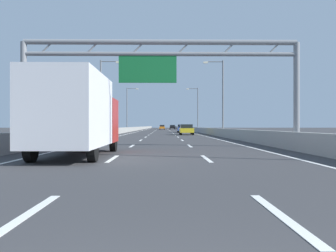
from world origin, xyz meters
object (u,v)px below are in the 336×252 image
sign_gantry (159,65)px  blue_car (183,128)px  streetlamp_right_mid (221,93)px  streetlamp_right_far (197,107)px  yellow_car (186,129)px  white_car (162,127)px  orange_car (162,127)px  black_car (172,127)px  streetlamp_left_far (128,107)px  streetlamp_left_mid (103,93)px  box_truck (76,114)px

sign_gantry → blue_car: (3.84, 46.46, -4.09)m
streetlamp_right_mid → blue_car: (-3.73, 21.60, -4.64)m
streetlamp_right_far → streetlamp_right_mid: bearing=-90.0°
yellow_car → white_car: size_ratio=0.97×
sign_gantry → orange_car: 99.89m
sign_gantry → streetlamp_right_far: (7.57, 58.76, 0.55)m
black_car → blue_car: bearing=-89.6°
streetlamp_left_far → blue_car: bearing=-47.7°
streetlamp_right_mid → streetlamp_left_far: size_ratio=1.00×
yellow_car → streetlamp_left_mid: bearing=-156.0°
white_car → blue_car: (3.90, -60.09, -0.03)m
streetlamp_right_far → blue_car: 13.66m
sign_gantry → box_truck: (-3.29, -6.73, -3.09)m
white_car → black_car: white_car is taller
sign_gantry → streetlamp_left_far: (-7.37, 58.76, 0.55)m
sign_gantry → orange_car: bearing=90.0°
sign_gantry → streetlamp_right_far: size_ratio=1.73×
box_truck → orange_car: bearing=88.3°
streetlamp_right_mid → white_car: streetlamp_right_mid is taller
streetlamp_left_mid → box_truck: (4.07, -31.59, -3.64)m
sign_gantry → white_car: sign_gantry is taller
streetlamp_left_far → white_car: 48.56m
streetlamp_left_mid → blue_car: streetlamp_left_mid is taller
sign_gantry → black_car: 105.87m
white_car → orange_car: (-0.01, -6.74, -0.03)m
black_car → yellow_car: bearing=-90.0°
white_car → box_truck: box_truck is taller
sign_gantry → yellow_car: 30.17m
white_car → blue_car: white_car is taller
sign_gantry → orange_car: sign_gantry is taller
orange_car → streetlamp_right_mid: bearing=-84.2°
sign_gantry → blue_car: sign_gantry is taller
yellow_car → white_car: bearing=92.6°
orange_car → black_car: black_car is taller
yellow_car → streetlamp_right_far: bearing=82.0°
streetlamp_right_mid → sign_gantry: bearing=-106.9°
streetlamp_right_mid → streetlamp_right_far: bearing=90.0°
streetlamp_left_mid → box_truck: bearing=-82.7°
streetlamp_left_mid → black_car: 81.73m
streetlamp_right_far → yellow_car: size_ratio=2.17×
streetlamp_right_far → streetlamp_left_mid: bearing=-113.8°
streetlamp_left_far → black_car: streetlamp_left_far is taller
orange_car → white_car: bearing=89.9°
black_car → orange_car: bearing=-120.9°
streetlamp_left_far → streetlamp_right_mid: bearing=-66.2°
streetlamp_right_far → yellow_car: 29.73m
streetlamp_right_far → black_car: bearing=95.0°
streetlamp_left_far → streetlamp_right_far: size_ratio=1.00×
streetlamp_left_mid → yellow_car: 12.74m
streetlamp_left_far → orange_car: streetlamp_left_far is taller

